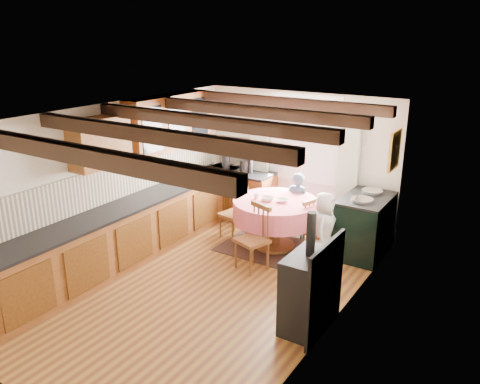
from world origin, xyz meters
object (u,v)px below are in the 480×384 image
Objects in this scene: aga_range at (365,225)px; child_right at (324,228)px; child_far at (297,205)px; cup at (256,196)px; dining_table at (275,224)px; chair_right at (318,230)px; chair_near at (252,238)px; chair_left at (233,212)px; cast_iron_stove at (309,272)px.

child_right is at bearing -124.45° from aga_range.
child_far is 13.06× the size of cup.
child_right reaches higher than dining_table.
cup is (-1.03, -0.14, 0.40)m from chair_right.
chair_near is 1.21m from chair_left.
chair_near is at bearing 58.77° from chair_left.
chair_near is 0.68× the size of cast_iron_stove.
chair_left is at bearing 108.32° from chair_right.
chair_right is (1.55, 0.05, 0.01)m from chair_left.
cup is at bearing 59.89° from child_far.
child_far is at bearing 79.91° from dining_table.
child_right reaches higher than aga_range.
child_right is at bearing 1.79° from cup.
child_far reaches higher than chair_right.
chair_near is 1.11m from chair_right.
chair_left is 1.68m from child_right.
child_right is 1.20m from cup.
chair_near is at bearing 159.10° from chair_right.
child_right is at bearing 140.62° from child_far.
cast_iron_stove is (2.21, -1.76, 0.28)m from chair_left.
aga_range reaches higher than chair_left.
cast_iron_stove is at bearing -87.29° from aga_range.
cast_iron_stove reaches higher than chair_right.
cast_iron_stove is at bearing -143.37° from chair_right.
chair_left is (-0.82, -0.00, 0.05)m from dining_table.
child_right is at bearing -113.01° from chair_right.
cast_iron_stove is (0.11, -2.33, 0.25)m from aga_range.
chair_left is at bearing 155.15° from chair_near.
aga_range is at bearing 23.62° from dining_table.
aga_range is at bearing 92.71° from cast_iron_stove.
cup is (-1.16, -0.04, 0.30)m from child_right.
cast_iron_stove reaches higher than chair_near.
chair_left is at bearing 141.43° from cast_iron_stove.
chair_left is 0.66m from cup.
chair_left is at bearing -164.97° from aga_range.
chair_left is 0.99× the size of chair_right.
child_right is at bearing 100.30° from chair_left.
child_far is (0.10, 0.58, 0.17)m from dining_table.
aga_range is (2.10, 0.56, 0.03)m from chair_left.
child_right is (-0.43, -0.62, 0.08)m from aga_range.
child_far is at bearing 58.98° from cup.
chair_left is at bearing 33.36° from child_far.
chair_left is 0.81× the size of child_right.
child_far is at bearing 106.84° from chair_near.
child_far reaches higher than cup.
dining_table is 0.73m from chair_right.
child_far is 0.84m from cup.
child_far is (0.92, 0.58, 0.12)m from chair_left.
child_right is (0.80, 0.77, 0.06)m from chair_near.
chair_near is 1.86m from aga_range.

